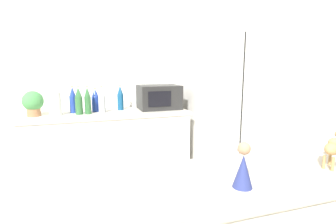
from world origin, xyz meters
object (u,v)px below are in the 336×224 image
(back_bottle_1, at_px, (73,100))
(back_bottle_3, at_px, (88,101))
(refrigerator, at_px, (225,108))
(wise_man_figurine_blue, at_px, (243,168))
(potted_plant, at_px, (33,103))
(paper_towel_roll, at_px, (55,104))
(back_bottle_2, at_px, (102,100))
(microwave, at_px, (159,97))
(back_bottle_0, at_px, (95,100))
(back_bottle_5, at_px, (120,98))
(camel_figurine, at_px, (333,147))
(back_bottle_4, at_px, (79,101))

(back_bottle_1, xyz_separation_m, back_bottle_3, (0.15, -0.11, 0.00))
(refrigerator, bearing_deg, wise_man_figurine_blue, -118.51)
(wise_man_figurine_blue, bearing_deg, back_bottle_3, 103.50)
(potted_plant, distance_m, paper_towel_roll, 0.21)
(back_bottle_2, height_order, back_bottle_3, back_bottle_3)
(refrigerator, bearing_deg, potted_plant, 178.65)
(paper_towel_roll, distance_m, microwave, 1.14)
(potted_plant, distance_m, wise_man_figurine_blue, 2.37)
(back_bottle_0, relative_size, back_bottle_2, 0.92)
(microwave, bearing_deg, refrigerator, -7.47)
(back_bottle_5, distance_m, camel_figurine, 2.29)
(back_bottle_1, distance_m, back_bottle_2, 0.31)
(back_bottle_3, bearing_deg, back_bottle_0, 55.44)
(camel_figurine, xyz_separation_m, wise_man_figurine_blue, (-0.48, -0.05, -0.02))
(back_bottle_1, bearing_deg, back_bottle_0, 1.81)
(microwave, relative_size, wise_man_figurine_blue, 2.78)
(paper_towel_roll, bearing_deg, refrigerator, -0.30)
(potted_plant, distance_m, back_bottle_0, 0.62)
(back_bottle_3, bearing_deg, microwave, 6.44)
(microwave, bearing_deg, back_bottle_1, 178.63)
(microwave, xyz_separation_m, back_bottle_4, (-0.90, -0.09, 0.00))
(potted_plant, bearing_deg, microwave, 2.44)
(paper_towel_roll, bearing_deg, back_bottle_0, 17.64)
(back_bottle_3, distance_m, camel_figurine, 2.28)
(refrigerator, distance_m, back_bottle_2, 1.50)
(back_bottle_5, xyz_separation_m, wise_man_figurine_blue, (0.14, -2.25, -0.00))
(microwave, distance_m, back_bottle_3, 0.82)
(back_bottle_5, xyz_separation_m, camel_figurine, (0.62, -2.21, 0.02))
(refrigerator, relative_size, back_bottle_1, 6.33)
(back_bottle_5, bearing_deg, wise_man_figurine_blue, -86.45)
(microwave, distance_m, back_bottle_0, 0.73)
(refrigerator, height_order, back_bottle_2, refrigerator)
(paper_towel_roll, distance_m, back_bottle_4, 0.23)
(back_bottle_1, distance_m, camel_figurine, 2.45)
(refrigerator, relative_size, camel_figurine, 11.52)
(refrigerator, xyz_separation_m, back_bottle_5, (-1.27, 0.17, 0.15))
(camel_figurine, relative_size, wise_man_figurine_blue, 0.92)
(back_bottle_4, height_order, back_bottle_5, back_bottle_4)
(refrigerator, xyz_separation_m, microwave, (-0.82, 0.11, 0.15))
(back_bottle_5, bearing_deg, camel_figurine, -74.20)
(back_bottle_3, distance_m, back_bottle_5, 0.40)
(paper_towel_roll, relative_size, back_bottle_4, 0.82)
(refrigerator, relative_size, back_bottle_3, 6.23)
(potted_plant, distance_m, microwave, 1.34)
(paper_towel_roll, bearing_deg, camel_figurine, -57.44)
(paper_towel_roll, relative_size, wise_man_figurine_blue, 1.40)
(back_bottle_0, bearing_deg, wise_man_figurine_blue, -79.29)
(refrigerator, xyz_separation_m, back_bottle_1, (-1.79, 0.13, 0.15))
(potted_plant, height_order, back_bottle_1, back_bottle_1)
(potted_plant, distance_m, camel_figurine, 2.58)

